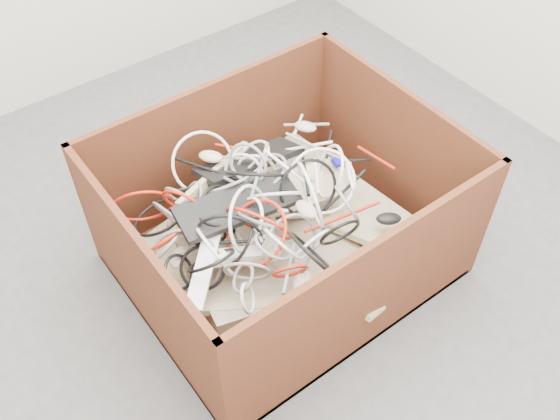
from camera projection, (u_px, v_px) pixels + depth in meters
ground at (270, 246)px, 2.61m from camera, size 3.00×3.00×0.00m
cardboard_box at (280, 240)px, 2.43m from camera, size 1.16×0.97×0.61m
keyboard_pile at (274, 222)px, 2.34m from camera, size 1.01×0.85×0.37m
mice_scatter at (283, 205)px, 2.28m from camera, size 0.86×0.71×0.19m
power_strip_left at (205, 265)px, 2.08m from camera, size 0.27×0.26×0.13m
power_strip_right at (241, 256)px, 2.13m from camera, size 0.27×0.14×0.09m
vga_plug at (339, 162)px, 2.41m from camera, size 0.05×0.05×0.03m
cable_tangle at (246, 214)px, 2.19m from camera, size 1.01×0.85×0.48m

